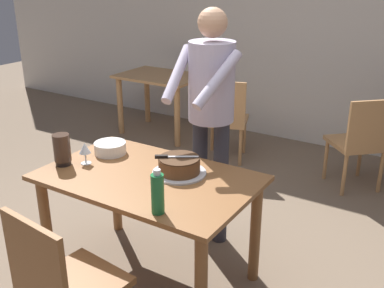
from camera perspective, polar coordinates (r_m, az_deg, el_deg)
ground_plane at (r=3.24m, az=-5.02°, el=-16.05°), size 14.00×14.00×0.00m
back_wall at (r=5.38m, az=15.07°, el=14.06°), size 10.00×0.12×2.70m
main_dining_table at (r=2.91m, az=-5.42°, el=-6.22°), size 1.33×0.83×0.75m
cake_on_platter at (r=2.85m, az=-1.60°, el=-2.78°), size 0.34×0.34×0.11m
cake_knife at (r=2.82m, az=-3.08°, el=-1.59°), size 0.24×0.16×0.02m
plate_stack at (r=3.21m, az=-10.18°, el=-0.49°), size 0.22×0.22×0.08m
wine_glass_near at (r=3.05m, az=-13.25°, el=-0.60°), size 0.08×0.08×0.14m
water_bottle at (r=2.38m, az=-4.32°, el=-6.14°), size 0.07×0.07×0.25m
hurricane_lamp at (r=3.07m, az=-15.93°, el=-0.66°), size 0.11×0.11×0.21m
person_cutting_cake at (r=3.18m, az=2.34°, el=5.11°), size 0.47×0.56×1.72m
chair_near_side at (r=2.46m, az=-15.88°, el=-16.36°), size 0.48×0.48×0.90m
background_table at (r=5.62m, az=-3.95°, el=6.98°), size 1.00×0.70×0.74m
background_chair_0 at (r=4.80m, az=4.18°, el=3.39°), size 0.56×0.56×0.90m
background_chair_2 at (r=4.42m, az=20.34°, el=0.48°), size 0.62×0.62×0.90m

